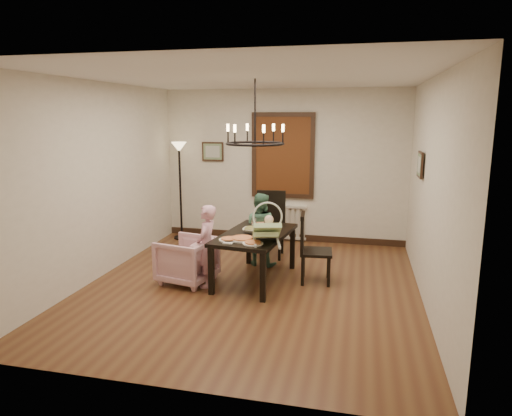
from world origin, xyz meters
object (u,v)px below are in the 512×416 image
at_px(armchair, 187,260).
at_px(drinking_glass, 257,228).
at_px(floor_lamp, 180,192).
at_px(baby_bouncer, 267,229).
at_px(chair_right, 316,248).
at_px(elderly_woman, 207,253).
at_px(dining_table, 255,239).
at_px(chair_far, 269,224).
at_px(seated_man, 260,235).

height_order(armchair, drinking_glass, drinking_glass).
bearing_deg(floor_lamp, baby_bouncer, -47.65).
relative_size(chair_right, floor_lamp, 0.55).
distance_m(elderly_woman, baby_bouncer, 0.96).
bearing_deg(chair_right, dining_table, 94.17).
bearing_deg(armchair, floor_lamp, -144.16).
relative_size(dining_table, elderly_woman, 1.67).
bearing_deg(elderly_woman, dining_table, 121.03).
distance_m(chair_far, seated_man, 0.46).
bearing_deg(elderly_woman, drinking_glass, 118.85).
bearing_deg(armchair, drinking_glass, 117.32).
bearing_deg(seated_man, elderly_woman, 73.07).
bearing_deg(chair_right, drinking_glass, 95.29).
distance_m(drinking_glass, floor_lamp, 2.72).
bearing_deg(dining_table, floor_lamp, 142.00).
bearing_deg(chair_far, dining_table, -91.80).
bearing_deg(chair_right, seated_man, 53.51).
xyz_separation_m(dining_table, baby_bouncer, (0.26, -0.46, 0.27)).
xyz_separation_m(dining_table, floor_lamp, (-1.89, 1.90, 0.28)).
distance_m(baby_bouncer, drinking_glass, 0.52).
xyz_separation_m(armchair, baby_bouncer, (1.19, -0.19, 0.56)).
relative_size(armchair, seated_man, 0.75).
height_order(dining_table, baby_bouncer, baby_bouncer).
height_order(dining_table, chair_far, chair_far).
distance_m(chair_right, drinking_glass, 0.87).
bearing_deg(baby_bouncer, armchair, 156.30).
relative_size(seated_man, baby_bouncer, 1.69).
bearing_deg(chair_far, chair_right, -52.39).
relative_size(dining_table, seated_man, 1.66).
xyz_separation_m(chair_far, drinking_glass, (0.07, -1.17, 0.22)).
height_order(drinking_glass, floor_lamp, floor_lamp).
relative_size(chair_far, elderly_woman, 1.16).
bearing_deg(armchair, chair_right, 115.08).
height_order(elderly_woman, floor_lamp, floor_lamp).
distance_m(dining_table, armchair, 1.01).
relative_size(armchair, baby_bouncer, 1.26).
bearing_deg(armchair, chair_far, 159.89).
bearing_deg(drinking_glass, seated_man, 99.88).
relative_size(baby_bouncer, drinking_glass, 3.80).
bearing_deg(baby_bouncer, elderly_woman, 158.04).
xyz_separation_m(baby_bouncer, floor_lamp, (-2.16, 2.37, 0.02)).
xyz_separation_m(chair_far, armchair, (-0.90, -1.44, -0.23)).
distance_m(armchair, drinking_glass, 1.09).
distance_m(seated_man, drinking_glass, 0.79).
bearing_deg(elderly_woman, chair_far, 159.79).
height_order(dining_table, chair_right, chair_right).
bearing_deg(armchair, seated_man, 151.68).
distance_m(chair_right, seated_man, 1.10).
height_order(chair_far, elderly_woman, chair_far).
distance_m(dining_table, drinking_glass, 0.16).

